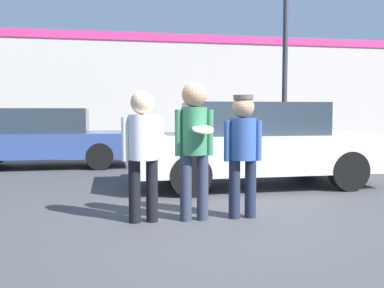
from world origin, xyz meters
The scene contains 8 objects.
ground_plane centered at (0.00, 0.00, 0.00)m, with size 56.00×56.00×0.00m, color #3F3F42.
storefront_building centered at (0.00, 10.66, 2.15)m, with size 24.00×0.22×4.25m.
person_left centered at (-1.04, 0.13, 0.99)m, with size 0.53×0.36×1.66m.
person_middle_with_frisbee centered at (-0.39, 0.09, 1.07)m, with size 0.50×0.53×1.78m.
person_right centered at (0.26, 0.10, 0.96)m, with size 0.51×0.34×1.61m.
parked_car_near centered at (1.24, 2.42, 0.79)m, with size 4.59×1.88×1.56m.
parked_car_far centered at (-3.10, 5.94, 0.74)m, with size 4.43×1.78×1.47m.
shrub centered at (-3.44, 9.97, 0.50)m, with size 1.01×1.01×1.01m.
Camera 1 is at (-1.44, -5.23, 1.41)m, focal length 40.00 mm.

